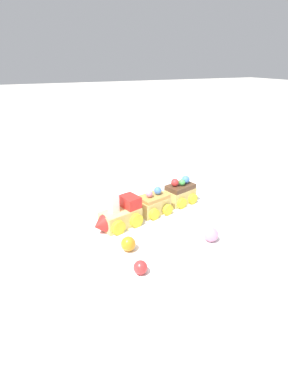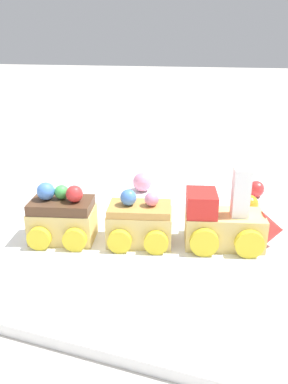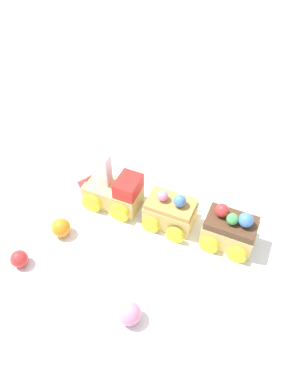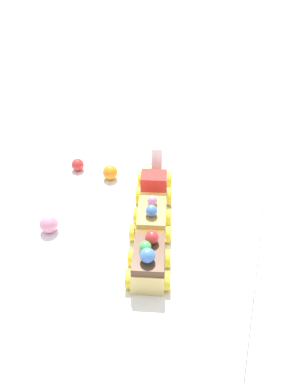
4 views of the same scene
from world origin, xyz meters
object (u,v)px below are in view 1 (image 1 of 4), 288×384
(cake_car_chocolate, at_px, (180,193))
(gumball_orange, at_px, (128,244))
(cake_train_locomotive, at_px, (118,216))
(gumball_red, at_px, (140,267))
(cake_car_caramel, at_px, (153,204))
(gumball_pink, at_px, (211,234))

(cake_car_chocolate, height_order, gumball_orange, cake_car_chocolate)
(cake_train_locomotive, bearing_deg, gumball_red, 67.94)
(cake_car_caramel, distance_m, gumball_orange, 0.17)
(cake_train_locomotive, relative_size, cake_car_caramel, 1.42)
(cake_car_caramel, xyz_separation_m, cake_car_chocolate, (-0.09, -0.02, 0.00))
(cake_car_caramel, bearing_deg, gumball_orange, 31.72)
(gumball_red, xyz_separation_m, gumball_pink, (-0.18, -0.03, 0.00))
(cake_car_chocolate, distance_m, gumball_pink, 0.20)
(gumball_orange, bearing_deg, gumball_red, 84.39)
(cake_car_caramel, height_order, gumball_orange, cake_car_caramel)
(gumball_red, bearing_deg, cake_car_chocolate, -134.34)
(cake_car_chocolate, distance_m, gumball_orange, 0.26)
(cake_train_locomotive, height_order, gumball_orange, cake_train_locomotive)
(cake_train_locomotive, bearing_deg, cake_car_chocolate, 180.00)
(cake_car_chocolate, relative_size, gumball_red, 3.33)
(cake_car_caramel, height_order, gumball_pink, cake_car_caramel)
(cake_car_caramel, xyz_separation_m, gumball_pink, (-0.05, 0.17, -0.01))
(cake_car_chocolate, bearing_deg, cake_train_locomotive, -0.00)
(gumball_red, xyz_separation_m, gumball_orange, (-0.01, -0.08, 0.00))
(gumball_orange, bearing_deg, cake_car_chocolate, -145.02)
(gumball_pink, bearing_deg, gumball_orange, -13.59)
(cake_train_locomotive, height_order, cake_car_chocolate, cake_train_locomotive)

